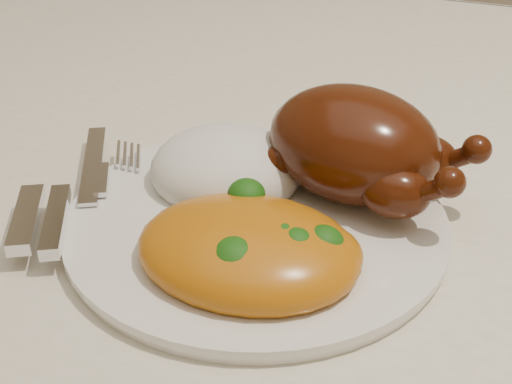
% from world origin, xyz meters
% --- Properties ---
extents(dining_table, '(1.60, 0.90, 0.76)m').
position_xyz_m(dining_table, '(0.00, 0.00, 0.67)').
color(dining_table, brown).
rests_on(dining_table, floor).
extents(tablecloth, '(1.73, 1.03, 0.18)m').
position_xyz_m(tablecloth, '(0.00, 0.00, 0.74)').
color(tablecloth, silver).
rests_on(tablecloth, dining_table).
extents(dinner_plate, '(0.34, 0.34, 0.01)m').
position_xyz_m(dinner_plate, '(-0.16, -0.09, 0.77)').
color(dinner_plate, white).
rests_on(dinner_plate, tablecloth).
extents(roast_chicken, '(0.17, 0.12, 0.08)m').
position_xyz_m(roast_chicken, '(-0.10, -0.04, 0.82)').
color(roast_chicken, '#411706').
rests_on(roast_chicken, dinner_plate).
extents(rice_mound, '(0.14, 0.13, 0.06)m').
position_xyz_m(rice_mound, '(-0.19, -0.05, 0.79)').
color(rice_mound, white).
rests_on(rice_mound, dinner_plate).
extents(mac_and_cheese, '(0.15, 0.12, 0.05)m').
position_xyz_m(mac_and_cheese, '(-0.14, -0.14, 0.79)').
color(mac_and_cheese, '#CD6B0D').
rests_on(mac_and_cheese, dinner_plate).
extents(cutlery, '(0.08, 0.18, 0.01)m').
position_xyz_m(cutlery, '(-0.29, -0.13, 0.78)').
color(cutlery, silver).
rests_on(cutlery, dinner_plate).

